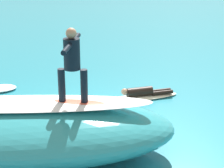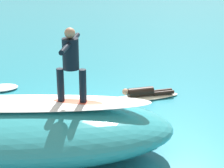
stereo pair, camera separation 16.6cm
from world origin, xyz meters
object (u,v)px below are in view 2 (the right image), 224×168
(surfboard_riding, at_px, (72,103))
(surfboard_paddling, at_px, (140,98))
(surfer_paddling, at_px, (144,92))
(surfer_riding, at_px, (71,59))

(surfboard_riding, bearing_deg, surfboard_paddling, -109.64)
(surfboard_riding, bearing_deg, surfer_paddling, -110.97)
(surfboard_riding, distance_m, surfer_paddling, 4.10)
(surfer_riding, xyz_separation_m, surfer_paddling, (-1.05, -3.81, -2.07))
(surfer_riding, relative_size, surfer_paddling, 1.07)
(surfer_riding, distance_m, surfboard_paddling, 4.47)
(surfboard_paddling, distance_m, surfer_paddling, 0.21)
(surfboard_paddling, bearing_deg, surfboard_riding, 47.06)
(surfboard_riding, xyz_separation_m, surfer_riding, (0.00, 0.00, 1.00))
(surfboard_riding, bearing_deg, surfer_riding, 0.00)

